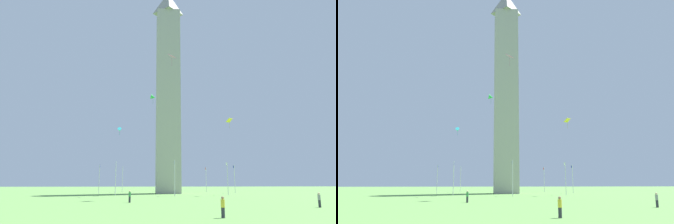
# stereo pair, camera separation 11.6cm
# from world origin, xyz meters

# --- Properties ---
(ground_plane) EXTENTS (260.00, 260.00, 0.00)m
(ground_plane) POSITION_xyz_m (0.00, 0.00, 0.00)
(ground_plane) COLOR #609347
(obelisk_monument) EXTENTS (6.17, 6.17, 56.10)m
(obelisk_monument) POSITION_xyz_m (0.00, 0.00, 28.05)
(obelisk_monument) COLOR #A8A399
(obelisk_monument) RESTS_ON ground
(flagpole_n) EXTENTS (1.12, 0.14, 7.18)m
(flagpole_n) POSITION_xyz_m (17.32, 0.00, 3.97)
(flagpole_n) COLOR silver
(flagpole_n) RESTS_ON ground
(flagpole_ne) EXTENTS (1.12, 0.14, 7.18)m
(flagpole_ne) POSITION_xyz_m (12.26, 12.20, 3.97)
(flagpole_ne) COLOR silver
(flagpole_ne) RESTS_ON ground
(flagpole_e) EXTENTS (1.12, 0.14, 7.18)m
(flagpole_e) POSITION_xyz_m (0.07, 17.25, 3.97)
(flagpole_e) COLOR silver
(flagpole_e) RESTS_ON ground
(flagpole_se) EXTENTS (1.12, 0.14, 7.18)m
(flagpole_se) POSITION_xyz_m (-12.13, 12.20, 3.97)
(flagpole_se) COLOR silver
(flagpole_se) RESTS_ON ground
(flagpole_s) EXTENTS (1.12, 0.14, 7.18)m
(flagpole_s) POSITION_xyz_m (-17.18, 0.00, 3.97)
(flagpole_s) COLOR silver
(flagpole_s) RESTS_ON ground
(flagpole_sw) EXTENTS (1.12, 0.14, 7.18)m
(flagpole_sw) POSITION_xyz_m (-12.13, -12.20, 3.97)
(flagpole_sw) COLOR silver
(flagpole_sw) RESTS_ON ground
(flagpole_w) EXTENTS (1.12, 0.14, 7.18)m
(flagpole_w) POSITION_xyz_m (0.07, -17.25, 3.97)
(flagpole_w) COLOR silver
(flagpole_w) RESTS_ON ground
(flagpole_nw) EXTENTS (1.12, 0.14, 7.18)m
(flagpole_nw) POSITION_xyz_m (12.26, -12.20, 3.97)
(flagpole_nw) COLOR silver
(flagpole_nw) RESTS_ON ground
(person_gray_shirt) EXTENTS (0.32, 0.32, 1.65)m
(person_gray_shirt) POSITION_xyz_m (-47.10, -13.37, 0.82)
(person_gray_shirt) COLOR #2D2D38
(person_gray_shirt) RESTS_ON ground
(person_green_shirt) EXTENTS (0.32, 0.32, 1.66)m
(person_green_shirt) POSITION_xyz_m (-36.66, 8.23, 0.82)
(person_green_shirt) COLOR #2D2D38
(person_green_shirt) RESTS_ON ground
(person_yellow_shirt) EXTENTS (0.32, 0.32, 1.66)m
(person_yellow_shirt) POSITION_xyz_m (-56.95, 0.11, 0.82)
(person_yellow_shirt) COLOR #2D2D38
(person_yellow_shirt) RESTS_ON ground
(kite_green_delta) EXTENTS (1.20, 1.36, 2.37)m
(kite_green_delta) POSITION_xyz_m (-9.22, 4.29, 22.50)
(kite_green_delta) COLOR green
(kite_pink_diamond) EXTENTS (1.86, 1.82, 2.35)m
(kite_pink_diamond) POSITION_xyz_m (-26.63, 1.37, 25.82)
(kite_pink_diamond) COLOR pink
(kite_yellow_diamond) EXTENTS (1.57, 1.64, 2.19)m
(kite_yellow_diamond) POSITION_xyz_m (-13.09, -12.83, 16.35)
(kite_yellow_diamond) COLOR yellow
(kite_cyan_delta) EXTENTS (1.11, 0.86, 1.67)m
(kite_cyan_delta) POSITION_xyz_m (-17.64, 11.29, 13.20)
(kite_cyan_delta) COLOR #33C6D1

